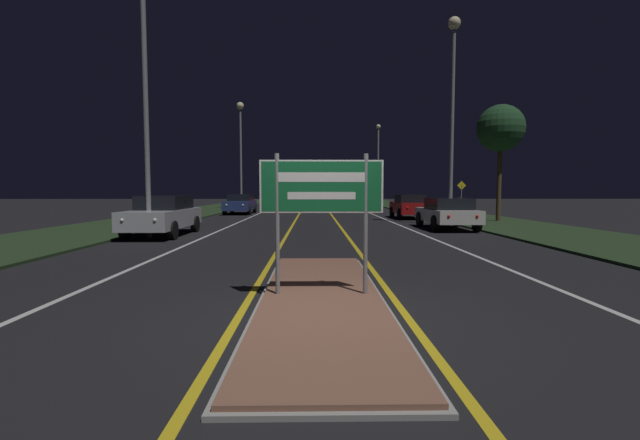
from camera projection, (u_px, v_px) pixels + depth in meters
ground_plane at (323, 314)px, 6.06m from camera, size 160.00×160.00×0.00m
median_island at (321, 297)px, 6.84m from camera, size 1.96×7.23×0.10m
verge_left at (159, 219)px, 25.86m from camera, size 5.00×100.00×0.08m
verge_right at (470, 218)px, 26.16m from camera, size 5.00×100.00×0.08m
centre_line_yellow_left at (299, 214)px, 30.98m from camera, size 0.12×70.00×0.01m
centre_line_yellow_right at (331, 214)px, 31.01m from camera, size 0.12×70.00×0.01m
lane_line_white_left at (257, 214)px, 30.93m from camera, size 0.12×70.00×0.01m
lane_line_white_right at (373, 214)px, 31.06m from camera, size 0.12×70.00×0.01m
edge_line_white_left at (216, 214)px, 30.88m from camera, size 0.10×70.00×0.01m
edge_line_white_right at (414, 214)px, 31.11m from camera, size 0.10×70.00×0.01m
highway_sign at (322, 194)px, 6.72m from camera, size 1.94×0.07×2.23m
streetlight_left_near at (144, 42)px, 15.14m from camera, size 0.62×0.62×10.14m
streetlight_left_far at (241, 134)px, 36.96m from camera, size 0.64×0.64×9.33m
streetlight_right_near at (453, 84)px, 20.82m from camera, size 0.61×0.61×10.11m
streetlight_right_far at (378, 156)px, 43.98m from camera, size 0.47×0.47×8.49m
car_receding_0 at (447, 212)px, 19.22m from camera, size 1.99×4.28×1.40m
car_receding_1 at (409, 206)px, 26.49m from camera, size 1.87×4.05×1.48m
car_receding_2 at (340, 201)px, 39.87m from camera, size 2.00×4.64×1.45m
car_approaching_0 at (164, 215)px, 16.57m from camera, size 1.89×4.70×1.55m
car_approaching_1 at (240, 204)px, 31.75m from camera, size 1.96×4.65×1.46m
car_approaching_2 at (292, 200)px, 45.43m from camera, size 1.92×4.61×1.46m
warning_sign at (461, 195)px, 28.76m from camera, size 0.60×0.06×2.29m
roadside_palm_right at (501, 129)px, 23.09m from camera, size 2.52×2.52×6.29m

